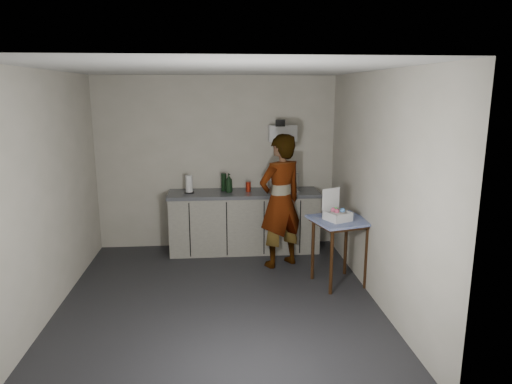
{
  "coord_description": "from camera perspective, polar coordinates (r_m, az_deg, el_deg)",
  "views": [
    {
      "loc": [
        0.01,
        -4.89,
        2.39
      ],
      "look_at": [
        0.47,
        0.45,
        1.18
      ],
      "focal_mm": 32.0,
      "sensor_mm": 36.0,
      "label": 1
    }
  ],
  "objects": [
    {
      "name": "ground",
      "position": [
        5.44,
        -4.64,
        -13.41
      ],
      "size": [
        4.0,
        4.0,
        0.0
      ],
      "primitive_type": "plane",
      "color": "#242328",
      "rests_on": "ground"
    },
    {
      "name": "wall_back",
      "position": [
        6.97,
        -4.96,
        3.62
      ],
      "size": [
        3.6,
        0.02,
        2.6
      ],
      "primitive_type": "cube",
      "color": "beige",
      "rests_on": "ground"
    },
    {
      "name": "wall_right",
      "position": [
        5.32,
        14.75,
        0.43
      ],
      "size": [
        0.02,
        4.0,
        2.6
      ],
      "primitive_type": "cube",
      "color": "beige",
      "rests_on": "ground"
    },
    {
      "name": "wall_left",
      "position": [
        5.32,
        -24.55,
        -0.3
      ],
      "size": [
        0.02,
        4.0,
        2.6
      ],
      "primitive_type": "cube",
      "color": "beige",
      "rests_on": "ground"
    },
    {
      "name": "ceiling",
      "position": [
        4.9,
        -5.2,
        15.02
      ],
      "size": [
        3.6,
        4.0,
        0.01
      ],
      "primitive_type": "cube",
      "color": "silver",
      "rests_on": "wall_back"
    },
    {
      "name": "kitchen_counter",
      "position": [
        6.89,
        -1.48,
        -3.9
      ],
      "size": [
        2.24,
        0.62,
        0.91
      ],
      "color": "black",
      "rests_on": "ground"
    },
    {
      "name": "wall_shelf",
      "position": [
        6.91,
        3.35,
        7.3
      ],
      "size": [
        0.42,
        0.18,
        0.37
      ],
      "color": "white",
      "rests_on": "ground"
    },
    {
      "name": "side_table",
      "position": [
        5.71,
        10.46,
        -4.38
      ],
      "size": [
        0.8,
        0.8,
        0.84
      ],
      "rotation": [
        0.0,
        0.0,
        0.26
      ],
      "color": "#361B0C",
      "rests_on": "ground"
    },
    {
      "name": "standing_man",
      "position": [
        6.18,
        3.07,
        -1.16
      ],
      "size": [
        0.8,
        0.71,
        1.83
      ],
      "primitive_type": "imported",
      "rotation": [
        0.0,
        0.0,
        3.64
      ],
      "color": "#B2A593",
      "rests_on": "ground"
    },
    {
      "name": "soap_bottle",
      "position": [
        6.72,
        -3.4,
        1.14
      ],
      "size": [
        0.14,
        0.14,
        0.28
      ],
      "primitive_type": "imported",
      "rotation": [
        0.0,
        0.0,
        0.34
      ],
      "color": "black",
      "rests_on": "kitchen_counter"
    },
    {
      "name": "soda_can",
      "position": [
        6.78,
        -0.97,
        0.65
      ],
      "size": [
        0.07,
        0.07,
        0.14
      ],
      "primitive_type": "cylinder",
      "color": "red",
      "rests_on": "kitchen_counter"
    },
    {
      "name": "dark_bottle",
      "position": [
        6.82,
        -4.05,
        1.24
      ],
      "size": [
        0.08,
        0.08,
        0.27
      ],
      "primitive_type": "cylinder",
      "color": "black",
      "rests_on": "kitchen_counter"
    },
    {
      "name": "paper_towel",
      "position": [
        6.75,
        -8.36,
        0.93
      ],
      "size": [
        0.15,
        0.15,
        0.26
      ],
      "color": "black",
      "rests_on": "kitchen_counter"
    },
    {
      "name": "dish_rack",
      "position": [
        6.81,
        3.33,
        0.69
      ],
      "size": [
        0.44,
        0.33,
        0.31
      ],
      "color": "silver",
      "rests_on": "kitchen_counter"
    },
    {
      "name": "bakery_box",
      "position": [
        5.61,
        10.06,
        -2.64
      ],
      "size": [
        0.36,
        0.36,
        0.37
      ],
      "rotation": [
        0.0,
        0.0,
        0.45
      ],
      "color": "white",
      "rests_on": "side_table"
    }
  ]
}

